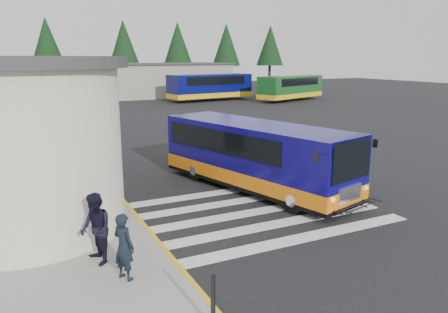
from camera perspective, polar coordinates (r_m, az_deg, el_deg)
name	(u,v)px	position (r m, az deg, el deg)	size (l,w,h in m)	color
ground	(253,203)	(15.19, 3.85, -6.09)	(140.00, 140.00, 0.00)	black
curb_strip	(110,186)	(17.40, -14.65, -3.74)	(0.12, 34.00, 0.16)	gold
crosswalk	(252,212)	(14.30, 3.72, -7.29)	(8.00, 5.35, 0.01)	silver
depot_building	(125,80)	(56.06, -12.79, 9.66)	(26.40, 8.40, 4.20)	gray
tree_line	(111,43)	(63.88, -14.51, 14.11)	(58.40, 4.40, 10.00)	black
transit_bus	(256,158)	(16.52, 4.18, -0.21)	(4.81, 9.15, 2.51)	#0E0864
pedestrian_a	(124,246)	(9.91, -12.95, -11.38)	(0.55, 0.36, 1.52)	black
pedestrian_b	(96,229)	(10.75, -16.40, -9.07)	(0.83, 0.65, 1.71)	black
bollard	(213,301)	(8.19, -1.45, -18.32)	(0.09, 0.09, 1.07)	black
far_bus_a	(210,86)	(50.97, -1.82, 9.20)	(10.35, 4.28, 2.59)	#060A50
far_bus_b	(291,87)	(51.66, 8.72, 9.00)	(9.77, 5.82, 2.44)	#144C1C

